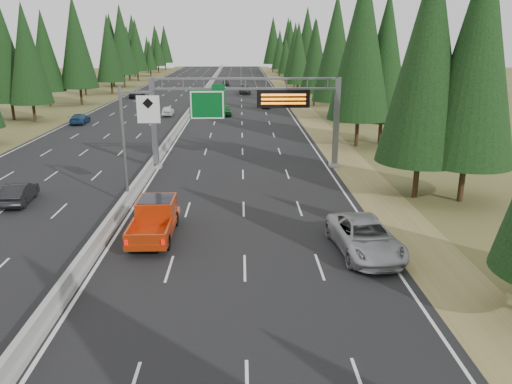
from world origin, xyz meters
TOP-DOWN VIEW (x-y plane):
  - road at (0.00, 80.00)m, footprint 32.00×260.00m
  - shoulder_right at (17.80, 80.00)m, footprint 3.60×260.00m
  - shoulder_left at (-17.80, 80.00)m, footprint 3.60×260.00m
  - median_barrier at (0.00, 80.00)m, footprint 0.70×260.00m
  - sign_gantry at (8.92, 34.88)m, footprint 16.75×0.98m
  - hov_sign_pole at (0.58, 24.97)m, footprint 2.80×0.50m
  - tree_row_right at (22.07, 69.34)m, footprint 12.72×238.59m
  - tree_row_left at (-22.34, 79.16)m, footprint 11.88×238.37m
  - silver_minivan at (14.38, 16.18)m, footprint 3.51×6.62m
  - red_pickup at (2.88, 19.22)m, footprint 2.21×6.19m
  - car_ahead_green at (5.45, 66.94)m, footprint 2.21×4.64m
  - car_ahead_dkred at (12.04, 75.33)m, footprint 1.65×4.04m
  - car_ahead_dkgrey at (8.73, 97.43)m, footprint 2.47×5.65m
  - car_ahead_white at (2.73, 96.08)m, footprint 2.30×4.68m
  - car_ahead_far at (4.19, 117.91)m, footprint 1.86×4.04m
  - car_onc_near at (-7.55, 25.29)m, footprint 1.94×4.48m
  - car_onc_blue at (-13.89, 59.69)m, footprint 1.96×4.65m
  - car_onc_white at (-3.05, 66.81)m, footprint 1.76×4.21m
  - car_onc_far at (-12.29, 90.91)m, footprint 2.52×5.09m

SIDE VIEW (x-z plane):
  - shoulder_right at x=17.80m, z-range 0.00..0.06m
  - shoulder_left at x=-17.80m, z-range 0.00..0.06m
  - road at x=0.00m, z-range 0.00..0.08m
  - median_barrier at x=0.00m, z-range -0.01..0.84m
  - car_ahead_white at x=2.73m, z-range 0.08..1.36m
  - car_ahead_dkred at x=12.04m, z-range 0.08..1.38m
  - car_onc_blue at x=-13.89m, z-range 0.08..1.42m
  - car_ahead_far at x=4.19m, z-range 0.08..1.42m
  - car_onc_far at x=-12.29m, z-range 0.08..1.47m
  - car_onc_white at x=-3.05m, z-range 0.08..1.50m
  - car_onc_near at x=-7.55m, z-range 0.08..1.51m
  - car_ahead_green at x=5.45m, z-range 0.08..1.61m
  - car_ahead_dkgrey at x=8.73m, z-range 0.08..1.70m
  - silver_minivan at x=14.38m, z-range 0.08..1.85m
  - red_pickup at x=2.88m, z-range 0.19..2.20m
  - hov_sign_pole at x=0.58m, z-range 0.72..8.72m
  - sign_gantry at x=8.92m, z-range 1.37..9.17m
  - tree_row_left at x=-22.34m, z-range -0.28..18.64m
  - tree_row_right at x=22.07m, z-range 0.09..18.88m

